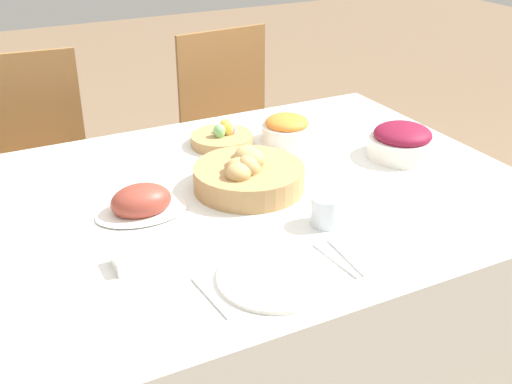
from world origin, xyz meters
TOP-DOWN VIEW (x-y plane):
  - dining_table at (0.00, 0.00)m, footprint 1.61×1.16m
  - chair_far_right at (0.44, 0.91)m, footprint 0.46×0.46m
  - chair_far_left at (-0.40, 0.91)m, footprint 0.46×0.46m
  - bread_basket at (0.05, 0.01)m, footprint 0.31×0.31m
  - egg_basket at (0.11, 0.34)m, footprint 0.20×0.20m
  - ham_platter at (-0.26, 0.01)m, footprint 0.24×0.17m
  - carrot_bowl at (0.31, 0.27)m, footprint 0.17×0.17m
  - beet_salad_bowl at (0.56, 0.00)m, footprint 0.21×0.21m
  - dinner_plate at (-0.10, -0.41)m, footprint 0.26×0.26m
  - fork at (-0.25, -0.41)m, footprint 0.02×0.16m
  - knife at (0.06, -0.41)m, footprint 0.02×0.16m
  - spoon at (0.09, -0.41)m, footprint 0.02×0.16m
  - drinking_cup at (0.13, -0.25)m, footprint 0.08×0.08m
  - butter_dish at (-0.34, -0.22)m, footprint 0.12×0.07m

SIDE VIEW (x-z plane):
  - dining_table at x=0.00m, z-range 0.00..0.77m
  - chair_far_right at x=0.44m, z-range 0.03..1.00m
  - chair_far_left at x=-0.40m, z-range 0.03..1.00m
  - fork at x=-0.25m, z-range 0.77..0.77m
  - knife at x=0.06m, z-range 0.77..0.77m
  - spoon at x=0.09m, z-range 0.77..0.77m
  - dinner_plate at x=-0.10m, z-range 0.77..0.78m
  - butter_dish at x=-0.34m, z-range 0.77..0.80m
  - egg_basket at x=0.11m, z-range 0.75..0.83m
  - ham_platter at x=-0.26m, z-range 0.75..0.84m
  - drinking_cup at x=0.13m, z-range 0.77..0.84m
  - carrot_bowl at x=0.31m, z-range 0.76..0.85m
  - bread_basket at x=0.05m, z-range 0.75..0.87m
  - beet_salad_bowl at x=0.56m, z-range 0.76..0.87m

